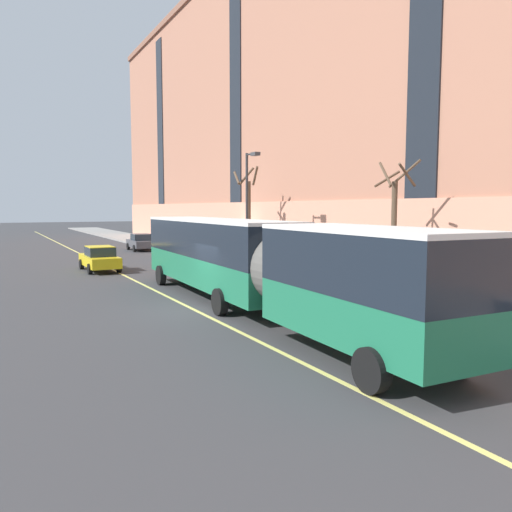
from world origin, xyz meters
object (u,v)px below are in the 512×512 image
(parked_car_darkgray_2, at_px, (141,242))
(street_lamp, at_px, (249,199))
(parked_car_silver_0, at_px, (174,250))
(street_tree_mid_block, at_px, (394,225))
(taxi_cab, at_px, (100,258))
(street_tree_far_uptown, at_px, (248,215))
(parked_car_darkgray_5, at_px, (245,266))
(city_bus, at_px, (250,259))
(parked_car_silver_4, at_px, (332,286))

(parked_car_darkgray_2, bearing_deg, street_lamp, -84.84)
(parked_car_silver_0, xyz_separation_m, street_tree_mid_block, (3.65, -19.38, 2.40))
(parked_car_silver_0, relative_size, taxi_cab, 1.03)
(street_tree_mid_block, bearing_deg, street_tree_far_uptown, 90.20)
(parked_car_silver_0, distance_m, street_tree_mid_block, 19.86)
(parked_car_darkgray_5, bearing_deg, city_bus, -115.69)
(street_lamp, bearing_deg, city_bus, -117.15)
(street_lamp, bearing_deg, parked_car_darkgray_5, -120.54)
(street_tree_mid_block, xyz_separation_m, street_lamp, (-1.88, 10.47, 1.30))
(parked_car_silver_0, bearing_deg, parked_car_silver_4, -90.37)
(parked_car_silver_0, height_order, street_tree_mid_block, street_tree_mid_block)
(parked_car_silver_0, height_order, parked_car_silver_4, same)
(city_bus, xyz_separation_m, taxi_cab, (-2.53, 15.48, -1.23))
(taxi_cab, height_order, street_lamp, street_lamp)
(parked_car_silver_0, distance_m, street_lamp, 9.80)
(parked_car_silver_4, xyz_separation_m, parked_car_darkgray_5, (0.06, 7.88, 0.00))
(parked_car_darkgray_2, bearing_deg, parked_car_silver_0, -90.67)
(parked_car_silver_0, height_order, street_tree_far_uptown, street_tree_far_uptown)
(street_lamp, bearing_deg, parked_car_silver_4, -99.80)
(city_bus, height_order, street_lamp, street_lamp)
(parked_car_darkgray_2, relative_size, taxi_cab, 0.93)
(city_bus, bearing_deg, street_lamp, 62.85)
(city_bus, bearing_deg, taxi_cab, 99.29)
(parked_car_darkgray_2, distance_m, street_lamp, 18.82)
(parked_car_darkgray_2, xyz_separation_m, parked_car_silver_4, (-0.24, -29.37, -0.00))
(street_tree_far_uptown, bearing_deg, parked_car_silver_0, 124.32)
(parked_car_silver_0, relative_size, street_tree_mid_block, 0.81)
(city_bus, height_order, street_tree_mid_block, street_tree_mid_block)
(parked_car_silver_4, distance_m, parked_car_darkgray_5, 7.88)
(parked_car_darkgray_2, height_order, street_lamp, street_lamp)
(taxi_cab, bearing_deg, street_tree_far_uptown, -6.55)
(parked_car_silver_0, bearing_deg, taxi_cab, -146.53)
(parked_car_darkgray_5, bearing_deg, street_tree_mid_block, -63.19)
(city_bus, distance_m, taxi_cab, 15.73)
(parked_car_silver_0, distance_m, parked_car_darkgray_5, 12.02)
(parked_car_darkgray_5, distance_m, street_lamp, 5.17)
(parked_car_darkgray_2, height_order, parked_car_silver_4, same)
(city_bus, xyz_separation_m, street_lamp, (5.49, 10.71, 2.47))
(parked_car_silver_0, relative_size, parked_car_silver_4, 1.08)
(parked_car_darkgray_2, xyz_separation_m, street_lamp, (1.66, -18.38, 3.70))
(taxi_cab, relative_size, street_tree_mid_block, 0.79)
(parked_car_silver_0, xyz_separation_m, parked_car_darkgray_5, (-0.07, -12.02, -0.00))
(parked_car_silver_4, bearing_deg, parked_car_silver_0, 89.63)
(taxi_cab, bearing_deg, street_lamp, -30.71)
(parked_car_silver_4, bearing_deg, street_tree_mid_block, 7.88)
(taxi_cab, xyz_separation_m, street_tree_mid_block, (9.90, -15.24, 2.40))
(taxi_cab, bearing_deg, parked_car_darkgray_5, -51.90)
(parked_car_darkgray_5, bearing_deg, taxi_cab, 128.10)
(street_tree_mid_block, bearing_deg, parked_car_darkgray_2, 96.98)
(parked_car_darkgray_5, bearing_deg, street_tree_far_uptown, 61.50)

